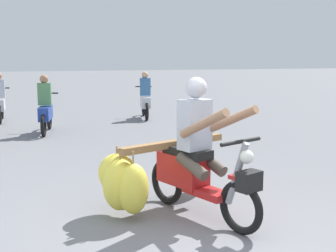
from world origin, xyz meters
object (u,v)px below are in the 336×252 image
object	(u,v)px
motorbike_distant_ahead_left	(46,110)
motorbike_distant_ahead_right	(145,100)
motorbike_main_loaded	(166,168)
motorbike_distant_far_ahead	(0,102)

from	to	relation	value
motorbike_distant_ahead_left	motorbike_distant_ahead_right	size ratio (longest dim) A/B	1.00
motorbike_distant_ahead_left	motorbike_distant_ahead_right	world-z (taller)	same
motorbike_main_loaded	motorbike_distant_ahead_right	xyz separation A→B (m)	(2.27, 7.68, 0.03)
motorbike_distant_ahead_left	motorbike_main_loaded	bearing A→B (deg)	-82.90
motorbike_main_loaded	motorbike_distant_far_ahead	xyz separation A→B (m)	(-1.76, 8.48, 0.03)
motorbike_main_loaded	motorbike_distant_ahead_right	distance (m)	8.01
motorbike_distant_far_ahead	motorbike_distant_ahead_left	bearing A→B (deg)	-67.41
motorbike_main_loaded	motorbike_distant_ahead_left	size ratio (longest dim) A/B	1.19
motorbike_distant_ahead_left	motorbike_distant_far_ahead	distance (m)	2.63
motorbike_distant_ahead_right	motorbike_distant_ahead_left	bearing A→B (deg)	-151.79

